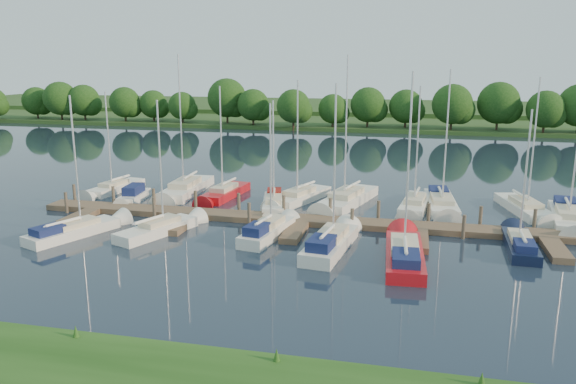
% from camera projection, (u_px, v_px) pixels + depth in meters
% --- Properties ---
extents(ground, '(260.00, 260.00, 0.00)m').
position_uv_depth(ground, '(276.00, 261.00, 32.25)').
color(ground, '#182331').
rests_on(ground, ground).
extents(dock, '(40.00, 6.00, 0.40)m').
position_uv_depth(dock, '(301.00, 223.00, 39.14)').
color(dock, brown).
rests_on(dock, ground).
extents(mooring_pilings, '(38.24, 2.84, 2.00)m').
position_uv_depth(mooring_pilings, '(304.00, 213.00, 40.12)').
color(mooring_pilings, '#473D33').
rests_on(mooring_pilings, ground).
extents(far_shore, '(180.00, 30.00, 0.60)m').
position_uv_depth(far_shore, '(374.00, 121.00, 103.38)').
color(far_shore, '#284219').
rests_on(far_shore, ground).
extents(distant_hill, '(220.00, 40.00, 1.40)m').
position_uv_depth(distant_hill, '(383.00, 108.00, 127.02)').
color(distant_hill, '#305424').
rests_on(distant_hill, ground).
extents(treeline, '(146.10, 9.84, 8.29)m').
position_uv_depth(treeline, '(351.00, 106.00, 90.49)').
color(treeline, '#38281C').
rests_on(treeline, ground).
extents(sailboat_n_0, '(2.65, 7.17, 9.06)m').
position_uv_depth(sailboat_n_0, '(114.00, 189.00, 49.11)').
color(sailboat_n_0, white).
rests_on(sailboat_n_0, ground).
extents(motorboat, '(1.84, 4.92, 1.59)m').
position_uv_depth(motorboat, '(133.00, 197.00, 46.02)').
color(motorboat, white).
rests_on(motorboat, ground).
extents(sailboat_n_2, '(2.60, 9.62, 12.24)m').
position_uv_depth(sailboat_n_2, '(185.00, 191.00, 48.34)').
color(sailboat_n_2, white).
rests_on(sailboat_n_2, ground).
extents(sailboat_n_3, '(2.51, 7.58, 9.65)m').
position_uv_depth(sailboat_n_3, '(224.00, 195.00, 47.09)').
color(sailboat_n_3, '#B61017').
rests_on(sailboat_n_3, ground).
extents(sailboat_n_4, '(2.84, 6.84, 8.74)m').
position_uv_depth(sailboat_n_4, '(274.00, 205.00, 43.63)').
color(sailboat_n_4, white).
rests_on(sailboat_n_4, ground).
extents(sailboat_n_5, '(4.06, 7.91, 10.19)m').
position_uv_depth(sailboat_n_5, '(299.00, 199.00, 45.66)').
color(sailboat_n_5, white).
rests_on(sailboat_n_5, ground).
extents(sailboat_n_6, '(4.29, 9.61, 12.13)m').
position_uv_depth(sailboat_n_6, '(346.00, 202.00, 44.72)').
color(sailboat_n_6, white).
rests_on(sailboat_n_6, ground).
extents(sailboat_n_7, '(2.58, 7.73, 9.86)m').
position_uv_depth(sailboat_n_7, '(415.00, 207.00, 43.17)').
color(sailboat_n_7, white).
rests_on(sailboat_n_7, ground).
extents(sailboat_n_8, '(2.56, 8.79, 11.01)m').
position_uv_depth(sailboat_n_8, '(441.00, 205.00, 43.66)').
color(sailboat_n_8, white).
rests_on(sailboat_n_8, ground).
extents(sailboat_n_9, '(3.50, 8.36, 10.49)m').
position_uv_depth(sailboat_n_9, '(526.00, 210.00, 42.32)').
color(sailboat_n_9, white).
rests_on(sailboat_n_9, ground).
extents(sailboat_n_10, '(3.06, 8.87, 11.19)m').
position_uv_depth(sailboat_n_10, '(568.00, 219.00, 39.56)').
color(sailboat_n_10, white).
rests_on(sailboat_n_10, ground).
extents(sailboat_s_0, '(4.00, 7.34, 9.48)m').
position_uv_depth(sailboat_s_0, '(76.00, 231.00, 36.91)').
color(sailboat_s_0, white).
rests_on(sailboat_s_0, ground).
extents(sailboat_s_1, '(3.83, 7.05, 9.18)m').
position_uv_depth(sailboat_s_1, '(161.00, 229.00, 37.39)').
color(sailboat_s_1, white).
rests_on(sailboat_s_1, ground).
extents(sailboat_s_2, '(2.57, 6.96, 9.08)m').
position_uv_depth(sailboat_s_2, '(268.00, 232.00, 36.58)').
color(sailboat_s_2, white).
rests_on(sailboat_s_2, ground).
extents(sailboat_s_3, '(2.73, 8.11, 10.44)m').
position_uv_depth(sailboat_s_3, '(331.00, 244.00, 34.15)').
color(sailboat_s_3, white).
rests_on(sailboat_s_3, ground).
extents(sailboat_s_4, '(2.44, 8.76, 11.09)m').
position_uv_depth(sailboat_s_4, '(404.00, 255.00, 32.40)').
color(sailboat_s_4, '#B61017').
rests_on(sailboat_s_4, ground).
extents(sailboat_s_5, '(1.83, 6.90, 8.79)m').
position_uv_depth(sailboat_s_5, '(520.00, 244.00, 34.24)').
color(sailboat_s_5, black).
rests_on(sailboat_s_5, ground).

